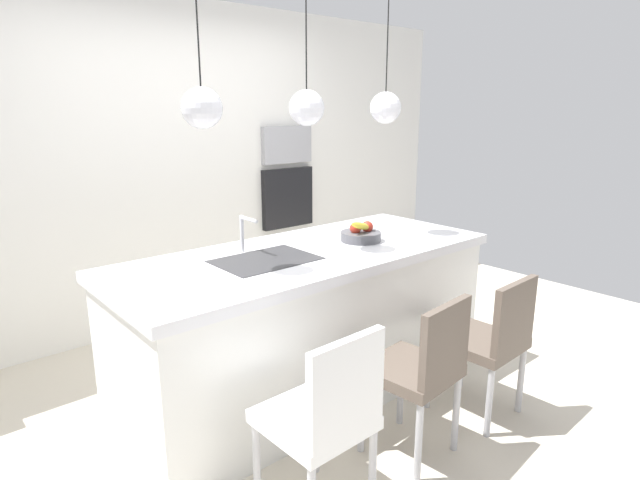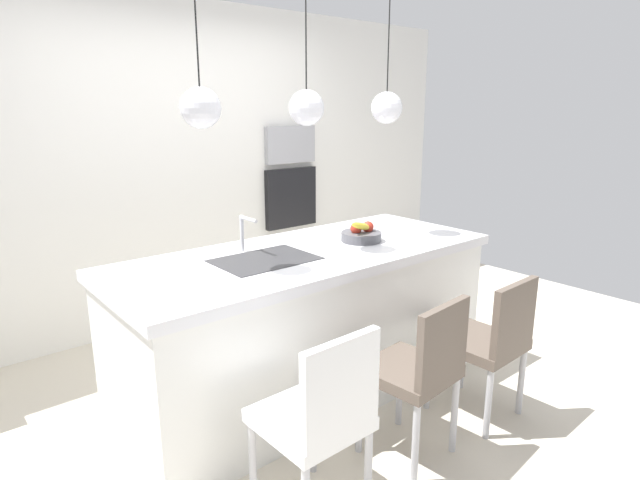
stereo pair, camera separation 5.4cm
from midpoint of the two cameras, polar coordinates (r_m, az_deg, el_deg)
name	(u,v)px [view 2 (the right image)]	position (r m, az deg, el deg)	size (l,w,h in m)	color
floor	(308,389)	(3.53, -0.84, -15.84)	(6.60, 6.60, 0.00)	beige
back_wall	(182,166)	(4.49, -14.41, 7.79)	(6.00, 0.10, 2.60)	silver
kitchen_island	(308,322)	(3.32, -0.87, -8.86)	(2.38, 0.96, 0.93)	white
sink_basin	(265,260)	(2.99, -5.48, -2.23)	(0.56, 0.40, 0.02)	#2D2D30
faucet	(244,229)	(3.13, -7.76, 1.22)	(0.02, 0.17, 0.22)	silver
fruit_bowl	(361,234)	(3.40, 4.97, 0.61)	(0.26, 0.26, 0.16)	#4C4C51
microwave	(290,144)	(4.96, -3.00, 10.32)	(0.54, 0.08, 0.34)	#9E9EA3
oven	(290,198)	(5.02, -2.93, 4.62)	(0.56, 0.08, 0.56)	black
chair_near	(319,415)	(2.33, 0.63, -18.50)	(0.42, 0.44, 0.90)	white
chair_middle	(419,368)	(2.75, 11.27, -13.46)	(0.45, 0.45, 0.87)	brown
chair_far	(488,339)	(3.20, 18.22, -10.15)	(0.44, 0.48, 0.86)	brown
pendant_light_left	(201,108)	(2.69, -12.28, 13.88)	(0.20, 0.20, 0.80)	silver
pendant_light_center	(306,108)	(3.06, -0.97, 14.20)	(0.20, 0.20, 0.80)	silver
pendant_light_right	(387,107)	(3.51, 7.70, 14.08)	(0.20, 0.20, 0.80)	silver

